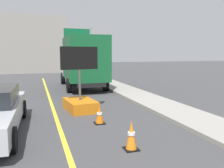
{
  "coord_description": "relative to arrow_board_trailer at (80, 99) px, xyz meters",
  "views": [
    {
      "loc": [
        -0.69,
        0.25,
        2.44
      ],
      "look_at": [
        0.9,
        5.16,
        1.77
      ],
      "focal_mm": 38.3,
      "sensor_mm": 36.0,
      "label": 1
    }
  ],
  "objects": [
    {
      "name": "sidewalk_curb",
      "position": [
        3.65,
        -4.18,
        -0.41
      ],
      "size": [
        1.83,
        48.0,
        0.14
      ],
      "primitive_type": "cube",
      "color": "#9E9991",
      "rests_on": "ground"
    },
    {
      "name": "lane_center_stripe",
      "position": [
        -1.09,
        -4.18,
        -0.48
      ],
      "size": [
        0.14,
        36.0,
        0.01
      ],
      "primitive_type": "cube",
      "color": "yellow",
      "rests_on": "ground"
    },
    {
      "name": "arrow_board_trailer",
      "position": [
        0.0,
        0.0,
        0.0
      ],
      "size": [
        1.6,
        1.92,
        2.7
      ],
      "color": "orange",
      "rests_on": "ground"
    },
    {
      "name": "box_truck",
      "position": [
        1.39,
        6.49,
        1.39
      ],
      "size": [
        2.73,
        6.79,
        3.48
      ],
      "color": "black",
      "rests_on": "ground"
    },
    {
      "name": "highway_guide_sign",
      "position": [
        2.91,
        13.98,
        2.94
      ],
      "size": [
        2.78,
        0.35,
        5.0
      ],
      "color": "gray",
      "rests_on": "ground"
    },
    {
      "name": "far_building_block",
      "position": [
        -4.74,
        24.48,
        2.97
      ],
      "size": [
        13.97,
        9.33,
        6.9
      ],
      "primitive_type": "cube",
      "color": "gray",
      "rests_on": "ground"
    },
    {
      "name": "traffic_cone_mid_lane",
      "position": [
        0.47,
        -4.56,
        -0.11
      ],
      "size": [
        0.36,
        0.36,
        0.74
      ],
      "color": "black",
      "rests_on": "ground"
    },
    {
      "name": "traffic_cone_far_lane",
      "position": [
        0.29,
        -2.13,
        -0.17
      ],
      "size": [
        0.36,
        0.36,
        0.62
      ],
      "color": "black",
      "rests_on": "ground"
    }
  ]
}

